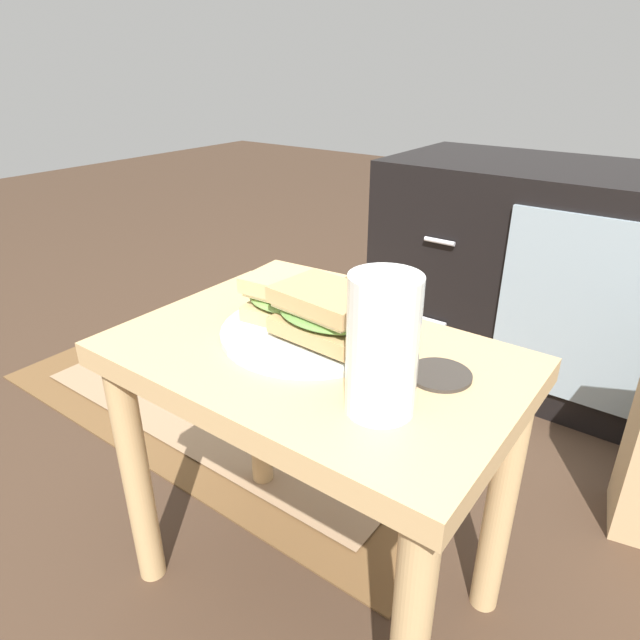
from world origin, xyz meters
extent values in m
plane|color=#3D2B1E|center=(0.00, 0.00, 0.00)|extent=(8.00, 8.00, 0.00)
cube|color=tan|center=(0.00, 0.00, 0.44)|extent=(0.56, 0.36, 0.04)
cylinder|color=tan|center=(-0.25, -0.14, 0.21)|extent=(0.04, 0.04, 0.43)
cylinder|color=tan|center=(-0.25, 0.14, 0.21)|extent=(0.04, 0.04, 0.43)
cylinder|color=tan|center=(0.25, 0.14, 0.21)|extent=(0.04, 0.04, 0.43)
cube|color=black|center=(0.12, 0.95, 0.29)|extent=(0.96, 0.44, 0.58)
cube|color=#8C9EA8|center=(0.24, 0.72, 0.30)|extent=(0.43, 0.01, 0.44)
cylinder|color=silver|center=(-0.15, 0.72, 0.41)|extent=(0.08, 0.01, 0.01)
cylinder|color=silver|center=(-0.15, 0.72, 0.19)|extent=(0.08, 0.01, 0.01)
cube|color=brown|center=(-0.49, 0.44, 0.00)|extent=(1.26, 0.83, 0.01)
cube|color=#937556|center=(-0.49, 0.44, 0.01)|extent=(1.03, 0.68, 0.00)
cylinder|color=silver|center=(-0.03, 0.04, 0.47)|extent=(0.25, 0.25, 0.01)
cube|color=tan|center=(-0.07, 0.05, 0.48)|extent=(0.14, 0.11, 0.02)
ellipsoid|color=#729E4C|center=(-0.07, 0.05, 0.50)|extent=(0.15, 0.12, 0.02)
cube|color=beige|center=(-0.07, 0.05, 0.51)|extent=(0.13, 0.09, 0.01)
cube|color=tan|center=(-0.07, 0.05, 0.53)|extent=(0.14, 0.11, 0.02)
cube|color=tan|center=(0.01, 0.03, 0.49)|extent=(0.14, 0.10, 0.02)
ellipsoid|color=#608C42|center=(0.01, 0.03, 0.51)|extent=(0.15, 0.11, 0.02)
cube|color=beige|center=(0.01, 0.03, 0.52)|extent=(0.13, 0.10, 0.01)
cube|color=tan|center=(0.01, 0.03, 0.53)|extent=(0.14, 0.11, 0.02)
cylinder|color=silver|center=(0.14, -0.06, 0.54)|extent=(0.08, 0.08, 0.16)
cylinder|color=orange|center=(0.14, -0.06, 0.53)|extent=(0.07, 0.07, 0.12)
cylinder|color=white|center=(0.14, -0.06, 0.59)|extent=(0.07, 0.07, 0.01)
cylinder|color=#332D28|center=(0.17, 0.04, 0.46)|extent=(0.08, 0.08, 0.01)
camera|label=1|loc=(0.40, -0.53, 0.82)|focal=31.14mm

